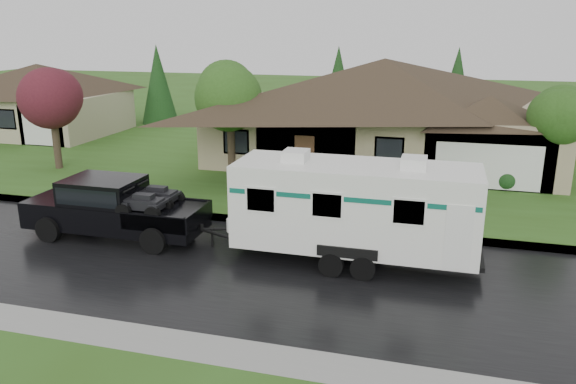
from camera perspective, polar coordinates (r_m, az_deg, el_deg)
name	(u,v)px	position (r m, az deg, el deg)	size (l,w,h in m)	color
ground	(277,247)	(19.67, -1.07, -5.65)	(140.00, 140.00, 0.00)	#33581B
road	(260,270)	(17.91, -2.90, -7.95)	(140.00, 8.00, 0.01)	black
curb	(294,224)	(21.67, 0.60, -3.30)	(140.00, 0.50, 0.15)	gray
lawn	(348,155)	(33.69, 6.15, 3.80)	(140.00, 26.00, 0.15)	#33581B
house_main	(388,99)	(31.67, 10.14, 9.30)	(19.44, 10.80, 6.90)	tan
house_far	(41,93)	(43.09, -23.82, 9.18)	(10.80, 8.64, 5.80)	tan
tree_left_green	(230,94)	(28.57, -5.91, 9.83)	(3.48, 3.48, 5.77)	#382B1E
tree_red	(51,99)	(31.78, -22.91, 8.67)	(3.18, 3.18, 5.26)	#382B1E
tree_right_green	(558,116)	(28.05, 25.76, 7.00)	(2.99, 2.99, 4.95)	#382B1E
shrub_row	(370,170)	(27.79, 8.33, 2.22)	(13.60, 1.00, 1.00)	#143814
pickup_truck	(112,206)	(21.27, -17.43, -1.36)	(6.54, 2.48, 2.18)	black
travel_trailer	(355,206)	(17.97, 6.82, -1.42)	(8.06, 2.83, 3.62)	white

